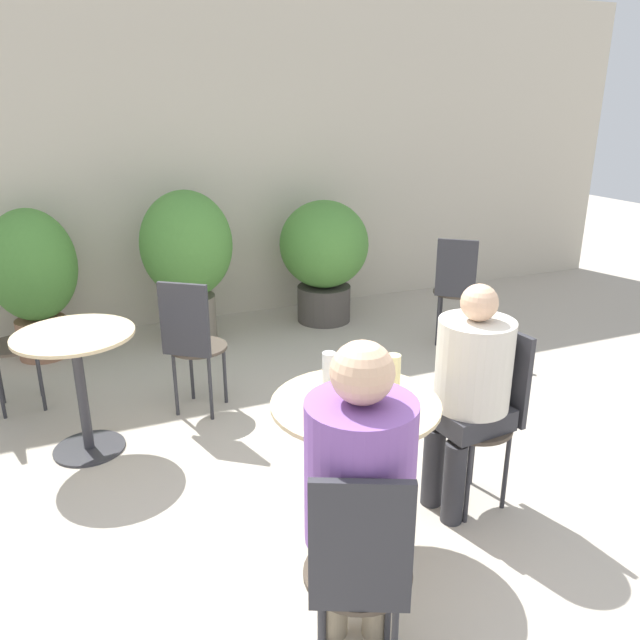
# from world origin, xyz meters

# --- Properties ---
(ground_plane) EXTENTS (20.00, 20.00, 0.00)m
(ground_plane) POSITION_xyz_m (0.00, 0.00, 0.00)
(ground_plane) COLOR #B2A899
(storefront_wall) EXTENTS (10.00, 0.06, 3.00)m
(storefront_wall) POSITION_xyz_m (0.00, 3.66, 1.50)
(storefront_wall) COLOR beige
(storefront_wall) RESTS_ON ground_plane
(cafe_table_near) EXTENTS (0.75, 0.75, 0.76)m
(cafe_table_near) POSITION_xyz_m (0.15, 0.12, 0.57)
(cafe_table_near) COLOR #2D2D33
(cafe_table_near) RESTS_ON ground_plane
(cafe_table_far) EXTENTS (0.68, 0.68, 0.76)m
(cafe_table_far) POSITION_xyz_m (-0.95, 1.51, 0.54)
(cafe_table_far) COLOR #2D2D33
(cafe_table_far) RESTS_ON ground_plane
(bistro_chair_0) EXTENTS (0.42, 0.43, 0.94)m
(bistro_chair_0) POSITION_xyz_m (-0.19, -0.61, 0.56)
(bistro_chair_0) COLOR #42382D
(bistro_chair_0) RESTS_ON ground_plane
(bistro_chair_1) EXTENTS (0.39, 0.38, 0.94)m
(bistro_chair_1) POSITION_xyz_m (0.95, 0.19, 0.56)
(bistro_chair_1) COLOR #42382D
(bistro_chair_1) RESTS_ON ground_plane
(bistro_chair_2) EXTENTS (0.43, 0.44, 0.94)m
(bistro_chair_2) POSITION_xyz_m (2.04, 2.08, 0.56)
(bistro_chair_2) COLOR #42382D
(bistro_chair_2) RESTS_ON ground_plane
(bistro_chair_3) EXTENTS (0.43, 0.44, 0.94)m
(bistro_chair_3) POSITION_xyz_m (-0.25, 1.69, 0.56)
(bistro_chair_3) COLOR #42382D
(bistro_chair_3) RESTS_ON ground_plane
(seated_person_0) EXTENTS (0.44, 0.46, 1.30)m
(seated_person_0) POSITION_xyz_m (-0.12, -0.47, 0.76)
(seated_person_0) COLOR gray
(seated_person_0) RESTS_ON ground_plane
(seated_person_1) EXTENTS (0.39, 0.37, 1.20)m
(seated_person_1) POSITION_xyz_m (0.80, 0.17, 0.71)
(seated_person_1) COLOR #2D2D33
(seated_person_1) RESTS_ON ground_plane
(beer_glass_0) EXTENTS (0.06, 0.06, 0.16)m
(beer_glass_0) POSITION_xyz_m (0.11, 0.32, 0.84)
(beer_glass_0) COLOR silver
(beer_glass_0) RESTS_ON cafe_table_near
(beer_glass_1) EXTENTS (0.07, 0.07, 0.17)m
(beer_glass_1) POSITION_xyz_m (0.07, -0.07, 0.84)
(beer_glass_1) COLOR #DBC65B
(beer_glass_1) RESTS_ON cafe_table_near
(beer_glass_2) EXTENTS (0.07, 0.07, 0.17)m
(beer_glass_2) POSITION_xyz_m (0.35, 0.15, 0.84)
(beer_glass_2) COLOR beige
(beer_glass_2) RESTS_ON cafe_table_near
(potted_plant_0) EXTENTS (0.69, 0.69, 1.22)m
(potted_plant_0) POSITION_xyz_m (-1.18, 3.19, 0.71)
(potted_plant_0) COLOR #93664C
(potted_plant_0) RESTS_ON ground_plane
(potted_plant_1) EXTENTS (0.76, 0.76, 1.31)m
(potted_plant_1) POSITION_xyz_m (0.02, 3.05, 0.78)
(potted_plant_1) COLOR slate
(potted_plant_1) RESTS_ON ground_plane
(potted_plant_2) EXTENTS (0.82, 0.82, 1.15)m
(potted_plant_2) POSITION_xyz_m (1.29, 3.10, 0.66)
(potted_plant_2) COLOR #47423D
(potted_plant_2) RESTS_ON ground_plane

